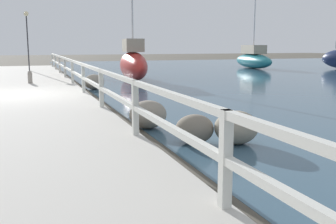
# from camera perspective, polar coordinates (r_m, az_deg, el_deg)

# --- Properties ---
(ground_plane) EXTENTS (120.00, 120.00, 0.00)m
(ground_plane) POSITION_cam_1_polar(r_m,az_deg,el_deg) (12.97, -20.48, 1.37)
(ground_plane) COLOR #4C473D
(dock_walkway) EXTENTS (4.03, 36.00, 0.23)m
(dock_walkway) POSITION_cam_1_polar(r_m,az_deg,el_deg) (12.95, -20.51, 1.87)
(dock_walkway) COLOR beige
(dock_walkway) RESTS_ON ground
(railing) EXTENTS (0.10, 32.50, 0.93)m
(railing) POSITION_cam_1_polar(r_m,az_deg,el_deg) (12.99, -12.21, 5.64)
(railing) COLOR silver
(railing) RESTS_ON dock_walkway
(boulder_water_edge) EXTENTS (0.79, 0.72, 0.60)m
(boulder_water_edge) POSITION_cam_1_polar(r_m,az_deg,el_deg) (7.07, 9.88, -2.23)
(boulder_water_edge) COLOR gray
(boulder_water_edge) RESTS_ON ground
(boulder_downstream) EXTENTS (0.80, 0.72, 0.60)m
(boulder_downstream) POSITION_cam_1_polar(r_m,az_deg,el_deg) (15.86, -10.68, 4.32)
(boulder_downstream) COLOR gray
(boulder_downstream) RESTS_ON ground
(boulder_mid_strip) EXTENTS (0.79, 0.71, 0.59)m
(boulder_mid_strip) POSITION_cam_1_polar(r_m,az_deg,el_deg) (8.28, -2.93, -0.36)
(boulder_mid_strip) COLOR gray
(boulder_mid_strip) RESTS_ON ground
(boulder_near_dock) EXTENTS (0.70, 0.63, 0.52)m
(boulder_near_dock) POSITION_cam_1_polar(r_m,az_deg,el_deg) (7.03, 3.88, -2.47)
(boulder_near_dock) COLOR slate
(boulder_near_dock) RESTS_ON ground
(mooring_bollard) EXTENTS (0.17, 0.17, 0.51)m
(mooring_bollard) POSITION_cam_1_polar(r_m,az_deg,el_deg) (16.67, -19.40, 4.83)
(mooring_bollard) COLOR gray
(mooring_bollard) RESTS_ON dock_walkway
(dock_lamp) EXTENTS (0.28, 0.28, 3.46)m
(dock_lamp) POSITION_cam_1_polar(r_m,az_deg,el_deg) (25.02, -19.81, 11.67)
(dock_lamp) COLOR #2D2D33
(dock_lamp) RESTS_ON dock_walkway
(sailboat_red) EXTENTS (1.96, 5.67, 7.03)m
(sailboat_red) POSITION_cam_1_polar(r_m,az_deg,el_deg) (19.81, -5.10, 7.07)
(sailboat_red) COLOR red
(sailboat_red) RESTS_ON water_surface
(sailboat_teal) EXTENTS (2.39, 6.00, 6.80)m
(sailboat_teal) POSITION_cam_1_polar(r_m,az_deg,el_deg) (30.51, 12.26, 7.53)
(sailboat_teal) COLOR #1E707A
(sailboat_teal) RESTS_ON water_surface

